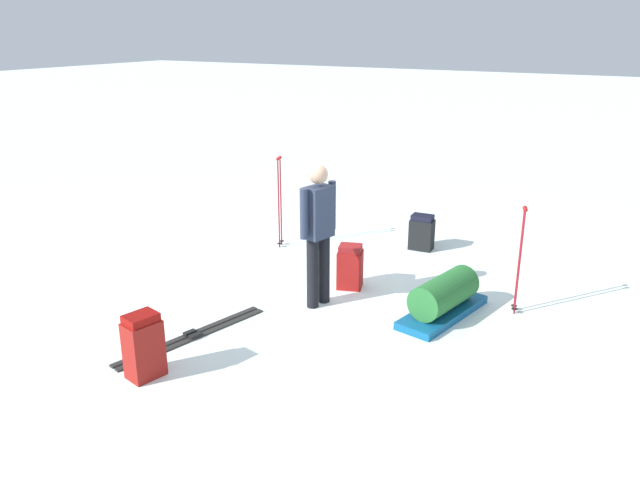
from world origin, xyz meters
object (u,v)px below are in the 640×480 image
object	(u,v)px
ski_poles_planted_far	(280,198)
gear_sled	(444,298)
ski_pair_near	(193,336)
backpack_small_spare	(422,233)
backpack_large_dark	(350,267)
ski_poles_planted_near	(520,255)
skier_standing	(318,228)
backpack_bright	(144,346)

from	to	relation	value
ski_poles_planted_far	gear_sled	bearing A→B (deg)	-110.63
ski_pair_near	backpack_small_spare	bearing A→B (deg)	-16.28
backpack_large_dark	ski_poles_planted_far	bearing A→B (deg)	61.27
ski_poles_planted_near	gear_sled	world-z (taller)	ski_poles_planted_near
ski_pair_near	backpack_small_spare	size ratio (longest dim) A/B	3.48
ski_poles_planted_near	ski_poles_planted_far	xyz separation A→B (m)	(0.60, 3.63, 0.05)
ski_poles_planted_near	ski_poles_planted_far	world-z (taller)	ski_poles_planted_far
ski_pair_near	gear_sled	distance (m)	2.84
skier_standing	backpack_bright	distance (m)	2.40
ski_poles_planted_far	ski_poles_planted_near	bearing A→B (deg)	-99.35
skier_standing	backpack_small_spare	bearing A→B (deg)	-8.53
backpack_small_spare	ski_poles_planted_near	bearing A→B (deg)	-131.25
ski_pair_near	ski_poles_planted_near	size ratio (longest dim) A/B	1.45
backpack_bright	ski_pair_near	bearing A→B (deg)	9.46
backpack_bright	ski_poles_planted_near	xyz separation A→B (m)	(3.17, -2.72, 0.39)
skier_standing	backpack_bright	bearing A→B (deg)	164.50
ski_poles_planted_near	ski_poles_planted_far	size ratio (longest dim) A/B	0.93
backpack_bright	skier_standing	bearing A→B (deg)	-15.50
backpack_small_spare	skier_standing	bearing A→B (deg)	171.47
ski_pair_near	backpack_bright	world-z (taller)	backpack_bright
backpack_large_dark	backpack_bright	xyz separation A→B (m)	(-2.87, 0.72, 0.04)
backpack_bright	backpack_small_spare	distance (m)	4.79
ski_pair_near	backpack_small_spare	distance (m)	4.02
skier_standing	backpack_large_dark	distance (m)	0.94
backpack_large_dark	backpack_bright	size ratio (longest dim) A/B	0.88
ski_poles_planted_near	ski_poles_planted_far	distance (m)	3.68
backpack_bright	gear_sled	world-z (taller)	backpack_bright
backpack_bright	ski_poles_planted_far	xyz separation A→B (m)	(3.76, 0.91, 0.44)
gear_sled	ski_poles_planted_near	bearing A→B (deg)	-53.73
backpack_small_spare	gear_sled	size ratio (longest dim) A/B	0.38
backpack_large_dark	ski_pair_near	bearing A→B (deg)	157.22
backpack_bright	ski_poles_planted_near	distance (m)	4.19
ski_pair_near	backpack_large_dark	world-z (taller)	backpack_large_dark
ski_poles_planted_near	skier_standing	bearing A→B (deg)	113.98
backpack_large_dark	gear_sled	size ratio (longest dim) A/B	0.41
backpack_small_spare	ski_poles_planted_far	world-z (taller)	ski_poles_planted_far
ski_pair_near	ski_poles_planted_near	world-z (taller)	ski_poles_planted_near
skier_standing	ski_pair_near	bearing A→B (deg)	151.60
skier_standing	backpack_large_dark	xyz separation A→B (m)	(0.64, -0.10, -0.68)
ski_pair_near	gear_sled	bearing A→B (deg)	-49.84
ski_pair_near	ski_poles_planted_far	xyz separation A→B (m)	(2.93, 0.77, 0.75)
skier_standing	backpack_large_dark	size ratio (longest dim) A/B	3.00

